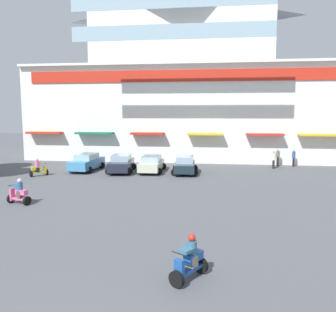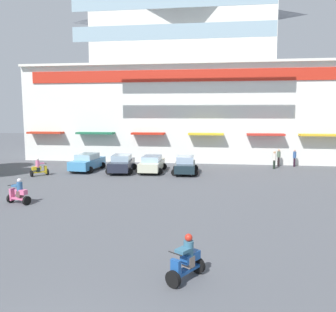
# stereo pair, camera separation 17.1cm
# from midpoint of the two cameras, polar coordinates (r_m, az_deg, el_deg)

# --- Properties ---
(ground_plane) EXTENTS (128.00, 128.00, 0.00)m
(ground_plane) POSITION_cam_midpoint_polar(r_m,az_deg,el_deg) (19.57, -3.99, -8.40)
(ground_plane) COLOR #52545A
(colonial_building) EXTENTS (34.07, 19.76, 18.99)m
(colonial_building) POSITION_cam_midpoint_polar(r_m,az_deg,el_deg) (42.91, 2.41, 10.96)
(colonial_building) COLOR white
(colonial_building) RESTS_ON ground
(parked_car_0) EXTENTS (2.54, 4.52, 1.55)m
(parked_car_0) POSITION_cam_midpoint_polar(r_m,az_deg,el_deg) (32.21, -13.42, -0.98)
(parked_car_0) COLOR #4189BD
(parked_car_0) RESTS_ON ground
(parked_car_1) EXTENTS (2.61, 4.47, 1.56)m
(parked_car_1) POSITION_cam_midpoint_polar(r_m,az_deg,el_deg) (30.77, -7.88, -1.23)
(parked_car_1) COLOR #202432
(parked_car_1) RESTS_ON ground
(parked_car_2) EXTENTS (2.35, 4.44, 1.44)m
(parked_car_2) POSITION_cam_midpoint_polar(r_m,az_deg,el_deg) (30.65, -2.90, -1.29)
(parked_car_2) COLOR beige
(parked_car_2) RESTS_ON ground
(parked_car_3) EXTENTS (2.39, 3.97, 1.53)m
(parked_car_3) POSITION_cam_midpoint_polar(r_m,az_deg,el_deg) (29.80, 2.64, -1.48)
(parked_car_3) COLOR #192931
(parked_car_3) RESTS_ON ground
(scooter_rider_1) EXTENTS (1.20, 1.46, 1.48)m
(scooter_rider_1) POSITION_cam_midpoint_polar(r_m,az_deg,el_deg) (11.36, 3.15, -16.94)
(scooter_rider_1) COLOR black
(scooter_rider_1) RESTS_ON ground
(scooter_rider_2) EXTENTS (1.50, 0.92, 1.51)m
(scooter_rider_2) POSITION_cam_midpoint_polar(r_m,az_deg,el_deg) (21.74, -23.65, -5.69)
(scooter_rider_2) COLOR black
(scooter_rider_2) RESTS_ON ground
(scooter_rider_3) EXTENTS (1.37, 1.39, 1.53)m
(scooter_rider_3) POSITION_cam_midpoint_polar(r_m,az_deg,el_deg) (30.66, -20.80, -1.97)
(scooter_rider_3) COLOR black
(scooter_rider_3) RESTS_ON ground
(pedestrian_0) EXTENTS (0.33, 0.33, 1.69)m
(pedestrian_0) POSITION_cam_midpoint_polar(r_m,az_deg,el_deg) (35.75, 19.94, -0.11)
(pedestrian_0) COLOR black
(pedestrian_0) RESTS_ON ground
(pedestrian_1) EXTENTS (0.38, 0.38, 1.68)m
(pedestrian_1) POSITION_cam_midpoint_polar(r_m,az_deg,el_deg) (33.80, 16.94, -0.42)
(pedestrian_1) COLOR black
(pedestrian_1) RESTS_ON ground
(pedestrian_3) EXTENTS (0.46, 0.46, 1.70)m
(pedestrian_3) POSITION_cam_midpoint_polar(r_m,az_deg,el_deg) (35.48, 17.58, -0.07)
(pedestrian_3) COLOR black
(pedestrian_3) RESTS_ON ground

